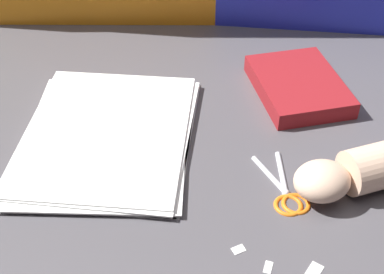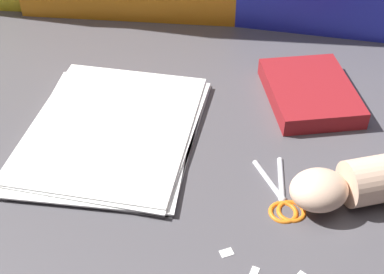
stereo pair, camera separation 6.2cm
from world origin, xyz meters
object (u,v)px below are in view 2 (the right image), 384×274
Objects in this scene: book_closed at (310,92)px; scissors at (283,198)px; hand_forearm at (380,179)px; paper_stack at (113,130)px.

scissors is at bearing -96.67° from book_closed.
book_closed is at bearing 83.33° from scissors.
hand_forearm is (0.14, 0.04, 0.03)m from scissors.
book_closed is (0.33, 0.17, 0.01)m from paper_stack.
scissors is 0.52× the size of hand_forearm.
hand_forearm is at bearing 15.17° from scissors.
hand_forearm is (0.44, -0.06, 0.03)m from paper_stack.
scissors is at bearing -164.83° from hand_forearm.
paper_stack is 0.32m from scissors.
paper_stack reaches higher than scissors.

